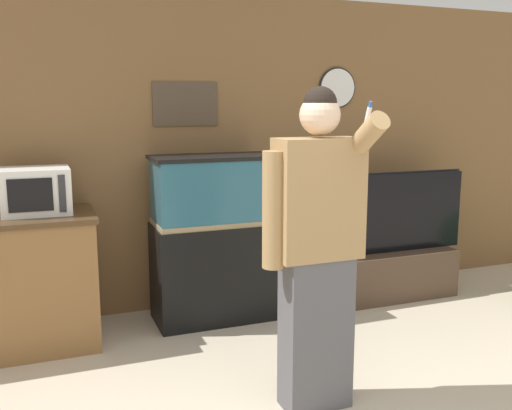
% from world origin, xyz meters
% --- Properties ---
extents(wall_back_paneled, '(10.00, 0.08, 2.60)m').
position_xyz_m(wall_back_paneled, '(0.00, 2.91, 1.30)').
color(wall_back_paneled, brown).
rests_on(wall_back_paneled, ground_plane).
extents(microwave, '(0.45, 0.40, 0.32)m').
position_xyz_m(microwave, '(-1.23, 2.51, 1.11)').
color(microwave, white).
rests_on(microwave, counter_island).
extents(aquarium_on_stand, '(0.97, 0.49, 1.32)m').
position_xyz_m(aquarium_on_stand, '(0.07, 2.50, 0.66)').
color(aquarium_on_stand, black).
rests_on(aquarium_on_stand, ground_plane).
extents(tv_on_stand, '(1.57, 0.40, 1.12)m').
position_xyz_m(tv_on_stand, '(1.60, 2.42, 0.33)').
color(tv_on_stand, '#4C3828').
rests_on(tv_on_stand, ground_plane).
extents(person_standing, '(0.57, 0.43, 1.80)m').
position_xyz_m(person_standing, '(0.18, 1.00, 0.94)').
color(person_standing, '#515156').
rests_on(person_standing, ground_plane).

